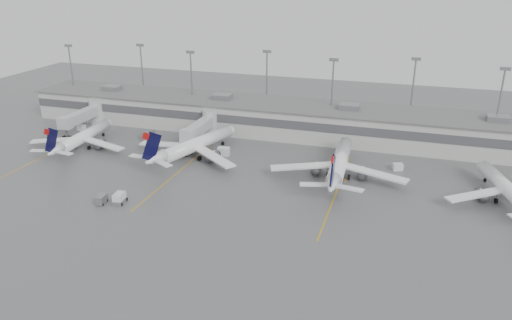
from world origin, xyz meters
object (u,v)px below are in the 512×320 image
(jet_mid_right, at_px, (339,163))
(baggage_tug, at_px, (119,199))
(jet_mid_left, at_px, (193,145))
(jet_far_right, at_px, (507,189))
(jet_far_left, at_px, (82,137))

(jet_mid_right, bearing_deg, baggage_tug, -149.15)
(jet_mid_left, bearing_deg, jet_far_right, 14.26)
(jet_mid_right, bearing_deg, jet_far_left, 178.23)
(jet_far_left, xyz_separation_m, jet_mid_left, (29.21, 2.17, 0.36))
(jet_far_left, relative_size, jet_mid_left, 0.92)
(jet_far_left, xyz_separation_m, jet_mid_right, (63.70, 0.79, 0.43))
(jet_mid_right, bearing_deg, jet_mid_left, 175.24)
(jet_far_left, relative_size, jet_far_right, 1.04)
(jet_far_right, distance_m, baggage_tug, 74.23)
(jet_mid_left, relative_size, jet_far_right, 1.13)
(jet_far_left, bearing_deg, jet_far_right, -4.51)
(jet_mid_right, distance_m, baggage_tug, 45.73)
(jet_mid_left, bearing_deg, jet_far_left, -158.32)
(jet_mid_left, relative_size, jet_mid_right, 0.95)
(jet_far_right, relative_size, baggage_tug, 8.11)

